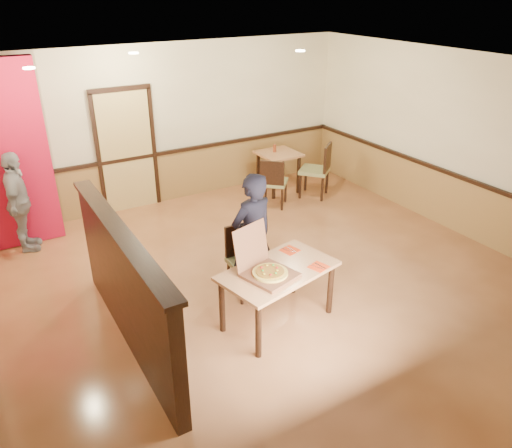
{
  "coord_description": "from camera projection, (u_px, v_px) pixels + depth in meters",
  "views": [
    {
      "loc": [
        -3.1,
        -4.81,
        3.7
      ],
      "look_at": [
        -0.25,
        0.0,
        0.97
      ],
      "focal_mm": 35.0,
      "sensor_mm": 36.0,
      "label": 1
    }
  ],
  "objects": [
    {
      "name": "chair_rail_right",
      "position": [
        455.0,
        175.0,
        7.94
      ],
      "size": [
        0.06,
        7.0,
        0.06
      ],
      "primitive_type": "cube",
      "color": "black",
      "rests_on": "wall_right"
    },
    {
      "name": "condiment",
      "position": [
        275.0,
        148.0,
        9.46
      ],
      "size": [
        0.06,
        0.06,
        0.15
      ],
      "primitive_type": "cylinder",
      "color": "maroon",
      "rests_on": "side_table"
    },
    {
      "name": "booth_partition",
      "position": [
        126.0,
        287.0,
        5.37
      ],
      "size": [
        0.2,
        3.1,
        1.44
      ],
      "color": "black",
      "rests_on": "floor"
    },
    {
      "name": "diner",
      "position": [
        252.0,
        238.0,
        6.16
      ],
      "size": [
        0.68,
        0.5,
        1.69
      ],
      "primitive_type": "imported",
      "rotation": [
        0.0,
        0.0,
        3.31
      ],
      "color": "black",
      "rests_on": "floor"
    },
    {
      "name": "floor",
      "position": [
        272.0,
        284.0,
        6.76
      ],
      "size": [
        7.0,
        7.0,
        0.0
      ],
      "primitive_type": "plane",
      "color": "#C37A4B",
      "rests_on": "ground"
    },
    {
      "name": "side_chair_right",
      "position": [
        319.0,
        168.0,
        9.3
      ],
      "size": [
        0.72,
        0.72,
        1.03
      ],
      "rotation": [
        0.0,
        0.0,
        3.84
      ],
      "color": "olive",
      "rests_on": "floor"
    },
    {
      "name": "side_chair_left",
      "position": [
        273.0,
        181.0,
        8.88
      ],
      "size": [
        0.64,
        0.64,
        0.91
      ],
      "rotation": [
        0.0,
        0.0,
        2.39
      ],
      "color": "olive",
      "rests_on": "floor"
    },
    {
      "name": "back_door",
      "position": [
        127.0,
        152.0,
        8.61
      ],
      "size": [
        0.9,
        0.06,
        2.1
      ],
      "primitive_type": "cube",
      "color": "#DBBC70",
      "rests_on": "wall_back"
    },
    {
      "name": "wall_right",
      "position": [
        463.0,
        146.0,
        7.75
      ],
      "size": [
        0.0,
        7.0,
        7.0
      ],
      "primitive_type": "plane",
      "rotation": [
        1.57,
        0.0,
        -1.57
      ],
      "color": "#FFF1C7",
      "rests_on": "floor"
    },
    {
      "name": "spot_c",
      "position": [
        300.0,
        51.0,
        7.35
      ],
      "size": [
        0.14,
        0.14,
        0.02
      ],
      "primitive_type": "cylinder",
      "color": "#FDE3B1",
      "rests_on": "ceiling"
    },
    {
      "name": "pizza",
      "position": [
        270.0,
        273.0,
        5.56
      ],
      "size": [
        0.5,
        0.5,
        0.03
      ],
      "primitive_type": "cylinder",
      "rotation": [
        0.0,
        0.0,
        -0.3
      ],
      "color": "#E4C453",
      "rests_on": "pizza_box"
    },
    {
      "name": "ceiling",
      "position": [
        275.0,
        71.0,
        5.54
      ],
      "size": [
        7.0,
        7.0,
        0.0
      ],
      "primitive_type": "plane",
      "rotation": [
        3.14,
        0.0,
        0.0
      ],
      "color": "black",
      "rests_on": "wall_back"
    },
    {
      "name": "main_table",
      "position": [
        278.0,
        277.0,
        5.77
      ],
      "size": [
        1.49,
        1.04,
        0.73
      ],
      "rotation": [
        0.0,
        0.0,
        0.21
      ],
      "color": "tan",
      "rests_on": "floor"
    },
    {
      "name": "napkin_near",
      "position": [
        319.0,
        267.0,
        5.77
      ],
      "size": [
        0.25,
        0.25,
        0.01
      ],
      "rotation": [
        0.0,
        0.0,
        0.29
      ],
      "color": "red",
      "rests_on": "main_table"
    },
    {
      "name": "side_table",
      "position": [
        278.0,
        162.0,
        9.53
      ],
      "size": [
        0.73,
        0.73,
        0.77
      ],
      "rotation": [
        0.0,
        0.0,
        0.01
      ],
      "color": "tan",
      "rests_on": "floor"
    },
    {
      "name": "napkin_far",
      "position": [
        290.0,
        250.0,
        6.12
      ],
      "size": [
        0.24,
        0.24,
        0.01
      ],
      "rotation": [
        0.0,
        0.0,
        0.24
      ],
      "color": "red",
      "rests_on": "main_table"
    },
    {
      "name": "spot_b",
      "position": [
        134.0,
        53.0,
        7.11
      ],
      "size": [
        0.14,
        0.14,
        0.02
      ],
      "primitive_type": "cylinder",
      "color": "#FDE3B1",
      "rests_on": "ceiling"
    },
    {
      "name": "pizza_box",
      "position": [
        267.0,
        270.0,
        5.58
      ],
      "size": [
        0.65,
        0.71,
        0.53
      ],
      "rotation": [
        0.0,
        0.0,
        0.28
      ],
      "color": "brown",
      "rests_on": "main_table"
    },
    {
      "name": "passerby",
      "position": [
        19.0,
        203.0,
        7.33
      ],
      "size": [
        0.58,
        0.97,
        1.54
      ],
      "primitive_type": "imported",
      "rotation": [
        0.0,
        0.0,
        1.32
      ],
      "color": "gray",
      "rests_on": "floor"
    },
    {
      "name": "diner_chair",
      "position": [
        246.0,
        257.0,
        6.42
      ],
      "size": [
        0.47,
        0.47,
        0.92
      ],
      "rotation": [
        0.0,
        0.0,
        -0.04
      ],
      "color": "olive",
      "rests_on": "floor"
    },
    {
      "name": "wall_back",
      "position": [
        168.0,
        125.0,
        8.86
      ],
      "size": [
        7.0,
        0.0,
        7.0
      ],
      "primitive_type": "plane",
      "rotation": [
        1.57,
        0.0,
        0.0
      ],
      "color": "#FFF1C7",
      "rests_on": "floor"
    },
    {
      "name": "chair_rail_back",
      "position": [
        171.0,
        152.0,
        9.03
      ],
      "size": [
        7.0,
        0.06,
        0.06
      ],
      "primitive_type": "cube",
      "color": "black",
      "rests_on": "wall_back"
    },
    {
      "name": "wainscot_right",
      "position": [
        451.0,
        202.0,
        8.15
      ],
      "size": [
        0.04,
        7.0,
        0.9
      ],
      "primitive_type": "cube",
      "color": "olive",
      "rests_on": "floor"
    },
    {
      "name": "spot_a",
      "position": [
        29.0,
        68.0,
        5.88
      ],
      "size": [
        0.14,
        0.14,
        0.02
      ],
      "primitive_type": "cylinder",
      "color": "#FDE3B1",
      "rests_on": "ceiling"
    },
    {
      "name": "wainscot_back",
      "position": [
        172.0,
        176.0,
        9.25
      ],
      "size": [
        7.0,
        0.04,
        0.9
      ],
      "primitive_type": "cube",
      "color": "olive",
      "rests_on": "floor"
    }
  ]
}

